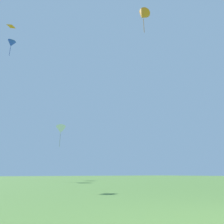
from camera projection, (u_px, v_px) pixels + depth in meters
The scene contains 4 objects.
distant_kite_blue_low_right at pixel (11, 44), 27.52m from camera, with size 1.54×1.62×2.54m.
distant_kite_orange_overhead_distant at pixel (11, 26), 14.61m from camera, with size 0.53×0.53×0.16m.
distant_kite_orange_high_right at pixel (143, 15), 22.74m from camera, with size 2.16×2.00×3.33m.
distant_kite_white_mid_right at pixel (61, 130), 20.78m from camera, with size 1.40×1.51×2.43m.
Camera 1 is at (-2.35, -0.48, 0.57)m, focal length 31.05 mm.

